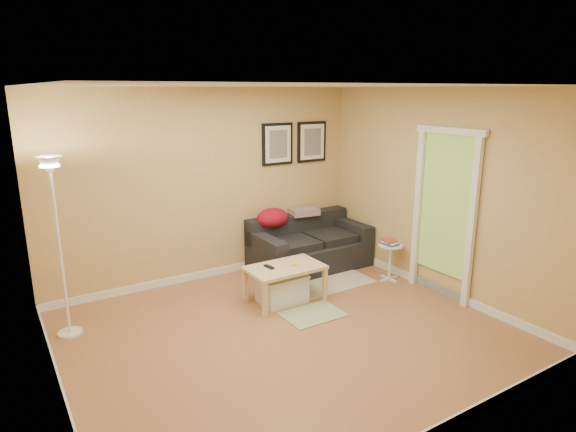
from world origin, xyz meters
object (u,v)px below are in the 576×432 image
object	(u,v)px
sofa	(310,243)
book_stack	(389,242)
coffee_table	(285,284)
side_table	(390,262)
storage_bin	(282,289)
floor_lamp	(60,254)

from	to	relation	value
sofa	book_stack	xyz separation A→B (m)	(0.64, -0.97, 0.17)
coffee_table	side_table	xyz separation A→B (m)	(1.60, -0.16, 0.02)
sofa	book_stack	distance (m)	1.18
storage_bin	side_table	distance (m)	1.66
book_stack	floor_lamp	bearing A→B (deg)	179.50
side_table	floor_lamp	world-z (taller)	floor_lamp
book_stack	floor_lamp	world-z (taller)	floor_lamp
coffee_table	storage_bin	xyz separation A→B (m)	(-0.04, 0.01, -0.06)
sofa	floor_lamp	xyz separation A→B (m)	(-3.36, -0.31, 0.54)
side_table	floor_lamp	distance (m)	4.13
sofa	storage_bin	size ratio (longest dim) A/B	2.97
floor_lamp	storage_bin	bearing A→B (deg)	-12.19
coffee_table	side_table	size ratio (longest dim) A/B	1.82
storage_bin	side_table	size ratio (longest dim) A/B	1.13
storage_bin	side_table	bearing A→B (deg)	-5.77
coffee_table	floor_lamp	world-z (taller)	floor_lamp
sofa	side_table	distance (m)	1.19
book_stack	floor_lamp	size ratio (longest dim) A/B	0.11
sofa	coffee_table	bearing A→B (deg)	-138.96
book_stack	coffee_table	bearing A→B (deg)	-176.27
sofa	side_table	bearing A→B (deg)	-56.29
sofa	coffee_table	size ratio (longest dim) A/B	1.83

